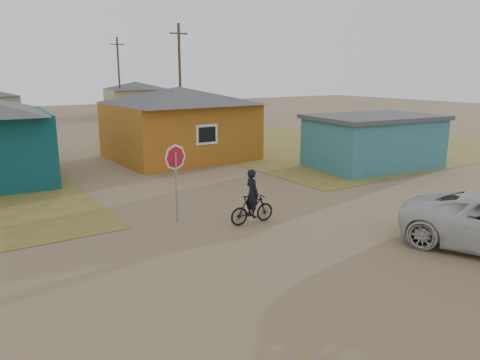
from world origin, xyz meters
name	(u,v)px	position (x,y,z in m)	size (l,w,h in m)	color
ground	(320,241)	(0.00, 0.00, 0.00)	(120.00, 120.00, 0.00)	#7F6749
grass_ne	(342,143)	(14.00, 13.00, 0.01)	(20.00, 18.00, 0.00)	olive
house_yellow	(180,122)	(2.50, 14.00, 2.00)	(7.72, 6.76, 3.90)	#A66019
shed_turquoise	(373,141)	(9.50, 6.50, 1.31)	(6.71, 4.93, 2.60)	#39757E
house_beige_east	(137,98)	(10.00, 40.00, 1.86)	(6.95, 6.05, 3.60)	tan
utility_pole_near	(180,79)	(6.50, 22.00, 4.14)	(1.40, 0.20, 8.00)	#4A3B2C
utility_pole_far	(119,77)	(7.50, 38.00, 4.14)	(1.40, 0.20, 8.00)	#4A3B2C
stop_sign	(176,165)	(-2.60, 3.84, 1.84)	(0.82, 0.16, 2.51)	gray
cyclist	(252,204)	(-0.69, 2.38, 0.64)	(1.57, 0.58, 1.76)	black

